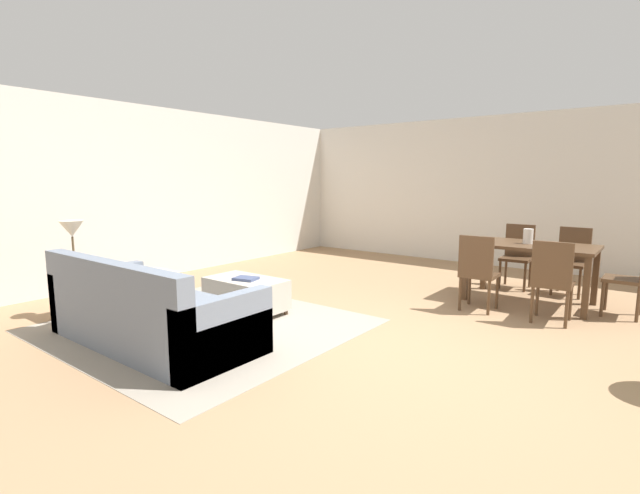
# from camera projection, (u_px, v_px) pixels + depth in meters

# --- Properties ---
(ground_plane) EXTENTS (10.80, 10.80, 0.00)m
(ground_plane) POSITION_uv_depth(u_px,v_px,m) (375.00, 349.00, 4.28)
(ground_plane) COLOR #9E7A56
(wall_back) EXTENTS (9.00, 0.12, 2.70)m
(wall_back) POSITION_uv_depth(u_px,v_px,m) (523.00, 192.00, 8.00)
(wall_back) COLOR silver
(wall_back) RESTS_ON ground_plane
(wall_left) EXTENTS (0.12, 11.00, 2.70)m
(wall_left) POSITION_uv_depth(u_px,v_px,m) (145.00, 194.00, 7.19)
(wall_left) COLOR silver
(wall_left) RESTS_ON ground_plane
(area_rug) EXTENTS (3.00, 2.80, 0.01)m
(area_rug) POSITION_uv_depth(u_px,v_px,m) (206.00, 325.00, 4.96)
(area_rug) COLOR gray
(area_rug) RESTS_ON ground_plane
(couch) EXTENTS (2.21, 1.00, 0.86)m
(couch) POSITION_uv_depth(u_px,v_px,m) (149.00, 315.00, 4.39)
(couch) COLOR slate
(couch) RESTS_ON ground_plane
(ottoman_table) EXTENTS (0.96, 0.55, 0.41)m
(ottoman_table) POSITION_uv_depth(u_px,v_px,m) (246.00, 293.00, 5.42)
(ottoman_table) COLOR #B7AD9E
(ottoman_table) RESTS_ON ground_plane
(side_table) EXTENTS (0.40, 0.40, 0.59)m
(side_table) POSITION_uv_depth(u_px,v_px,m) (76.00, 278.00, 5.19)
(side_table) COLOR olive
(side_table) RESTS_ON ground_plane
(table_lamp) EXTENTS (0.26, 0.26, 0.53)m
(table_lamp) POSITION_uv_depth(u_px,v_px,m) (72.00, 231.00, 5.11)
(table_lamp) COLOR brown
(table_lamp) RESTS_ON side_table
(dining_table) EXTENTS (1.51, 0.87, 0.76)m
(dining_table) POSITION_uv_depth(u_px,v_px,m) (531.00, 252.00, 5.82)
(dining_table) COLOR #513823
(dining_table) RESTS_ON ground_plane
(dining_chair_near_left) EXTENTS (0.41, 0.41, 0.92)m
(dining_chair_near_left) POSITION_uv_depth(u_px,v_px,m) (478.00, 269.00, 5.44)
(dining_chair_near_left) COLOR #513823
(dining_chair_near_left) RESTS_ON ground_plane
(dining_chair_near_right) EXTENTS (0.42, 0.42, 0.92)m
(dining_chair_near_right) POSITION_uv_depth(u_px,v_px,m) (552.00, 277.00, 4.96)
(dining_chair_near_right) COLOR #513823
(dining_chair_near_right) RESTS_ON ground_plane
(dining_chair_far_left) EXTENTS (0.41, 0.41, 0.92)m
(dining_chair_far_left) POSITION_uv_depth(u_px,v_px,m) (518.00, 252.00, 6.67)
(dining_chair_far_left) COLOR #513823
(dining_chair_far_left) RESTS_ON ground_plane
(dining_chair_far_right) EXTENTS (0.43, 0.43, 0.92)m
(dining_chair_far_right) POSITION_uv_depth(u_px,v_px,m) (572.00, 257.00, 6.26)
(dining_chair_far_right) COLOR #513823
(dining_chair_far_right) RESTS_ON ground_plane
(dining_chair_head_east) EXTENTS (0.40, 0.40, 0.92)m
(dining_chair_head_east) POSITION_uv_depth(u_px,v_px,m) (633.00, 273.00, 5.19)
(dining_chair_head_east) COLOR #513823
(dining_chair_head_east) RESTS_ON ground_plane
(vase_centerpiece) EXTENTS (0.12, 0.12, 0.19)m
(vase_centerpiece) POSITION_uv_depth(u_px,v_px,m) (528.00, 236.00, 5.82)
(vase_centerpiece) COLOR silver
(vase_centerpiece) RESTS_ON dining_table
(book_on_ottoman) EXTENTS (0.30, 0.26, 0.03)m
(book_on_ottoman) POSITION_uv_depth(u_px,v_px,m) (246.00, 279.00, 5.32)
(book_on_ottoman) COLOR #3F4C72
(book_on_ottoman) RESTS_ON ottoman_table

